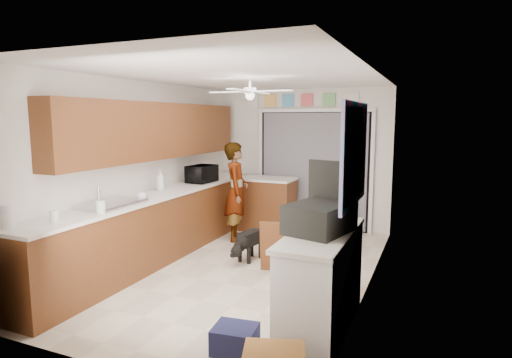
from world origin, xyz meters
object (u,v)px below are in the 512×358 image
(paper_towel_roll, at_px, (6,217))
(suitcase, at_px, (320,218))
(cup, at_px, (142,196))
(navy_crate, at_px, (235,339))
(man, at_px, (236,192))
(microwave, at_px, (202,174))
(soap_bottle, at_px, (160,180))
(dog, at_px, (250,244))

(paper_towel_roll, bearing_deg, suitcase, 20.72)
(cup, height_order, navy_crate, cup)
(paper_towel_roll, distance_m, navy_crate, 2.43)
(paper_towel_roll, distance_m, man, 3.55)
(microwave, height_order, soap_bottle, soap_bottle)
(paper_towel_roll, distance_m, suitcase, 2.95)
(microwave, height_order, paper_towel_roll, microwave)
(soap_bottle, distance_m, navy_crate, 3.13)
(soap_bottle, relative_size, dog, 0.52)
(soap_bottle, relative_size, man, 0.19)
(man, bearing_deg, cup, 142.63)
(soap_bottle, bearing_deg, paper_towel_roll, -90.85)
(paper_towel_roll, distance_m, dog, 3.06)
(soap_bottle, height_order, dog, soap_bottle)
(paper_towel_roll, xyz_separation_m, man, (0.74, 3.46, -0.26))
(cup, xyz_separation_m, paper_towel_roll, (-0.24, -1.70, 0.07))
(soap_bottle, bearing_deg, dog, 9.14)
(cup, relative_size, man, 0.07)
(soap_bottle, distance_m, suitcase, 3.04)
(microwave, relative_size, soap_bottle, 1.64)
(paper_towel_roll, relative_size, navy_crate, 0.63)
(navy_crate, xyz_separation_m, dog, (-0.85, 2.24, 0.12))
(navy_crate, height_order, dog, dog)
(cup, height_order, paper_towel_roll, paper_towel_roll)
(microwave, xyz_separation_m, suitcase, (2.56, -2.27, -0.01))
(suitcase, height_order, dog, suitcase)
(paper_towel_roll, relative_size, dog, 0.39)
(microwave, xyz_separation_m, navy_crate, (2.02, -2.95, -0.97))
(microwave, xyz_separation_m, cup, (0.05, -1.62, -0.09))
(soap_bottle, height_order, suitcase, soap_bottle)
(microwave, distance_m, dog, 1.61)
(microwave, height_order, suitcase, microwave)
(paper_towel_roll, bearing_deg, soap_bottle, 89.15)
(man, distance_m, dog, 1.20)
(dog, bearing_deg, paper_towel_roll, -107.36)
(microwave, distance_m, navy_crate, 3.71)
(dog, bearing_deg, soap_bottle, -160.61)
(navy_crate, bearing_deg, man, 115.42)
(suitcase, xyz_separation_m, dog, (-1.39, 1.57, -0.84))
(man, bearing_deg, navy_crate, -175.97)
(navy_crate, relative_size, man, 0.23)
(microwave, bearing_deg, paper_towel_roll, 179.25)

